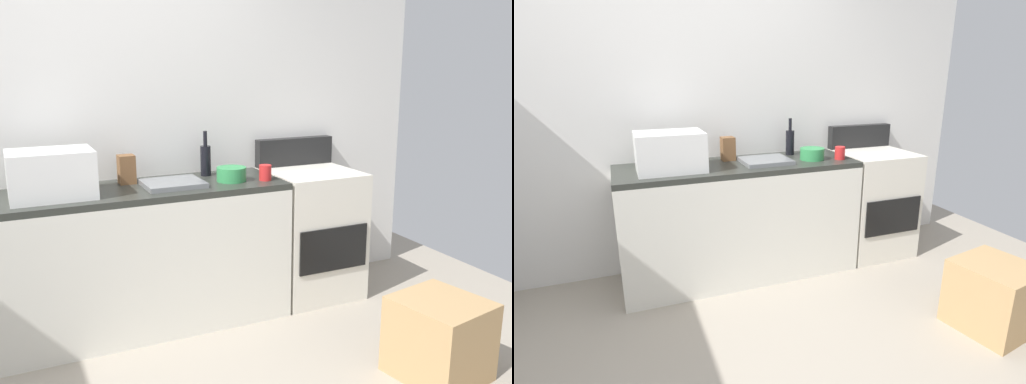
% 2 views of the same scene
% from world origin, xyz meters
% --- Properties ---
extents(wall_back, '(5.00, 0.10, 2.60)m').
position_xyz_m(wall_back, '(0.00, 1.55, 1.30)').
color(wall_back, silver).
rests_on(wall_back, ground_plane).
extents(kitchen_counter, '(1.80, 0.60, 0.90)m').
position_xyz_m(kitchen_counter, '(0.30, 1.20, 0.45)').
color(kitchen_counter, silver).
rests_on(kitchen_counter, ground_plane).
extents(stove_oven, '(0.60, 0.61, 1.10)m').
position_xyz_m(stove_oven, '(1.52, 1.21, 0.47)').
color(stove_oven, silver).
rests_on(stove_oven, ground_plane).
extents(microwave, '(0.46, 0.34, 0.27)m').
position_xyz_m(microwave, '(-0.20, 1.15, 1.04)').
color(microwave, white).
rests_on(microwave, kitchen_counter).
extents(sink_basin, '(0.36, 0.32, 0.03)m').
position_xyz_m(sink_basin, '(0.50, 1.16, 0.92)').
color(sink_basin, slate).
rests_on(sink_basin, kitchen_counter).
extents(wine_bottle, '(0.07, 0.07, 0.30)m').
position_xyz_m(wine_bottle, '(0.79, 1.37, 1.01)').
color(wine_bottle, black).
rests_on(wine_bottle, kitchen_counter).
extents(coffee_mug, '(0.08, 0.08, 0.10)m').
position_xyz_m(coffee_mug, '(1.09, 1.06, 0.95)').
color(coffee_mug, red).
rests_on(coffee_mug, kitchen_counter).
extents(knife_block, '(0.10, 0.10, 0.18)m').
position_xyz_m(knife_block, '(0.26, 1.35, 0.99)').
color(knife_block, brown).
rests_on(knife_block, kitchen_counter).
extents(mixing_bowl, '(0.19, 0.19, 0.09)m').
position_xyz_m(mixing_bowl, '(0.88, 1.14, 0.95)').
color(mixing_bowl, '#338C4C').
rests_on(mixing_bowl, kitchen_counter).
extents(cardboard_box_medium, '(0.50, 0.51, 0.43)m').
position_xyz_m(cardboard_box_medium, '(1.57, -0.07, 0.22)').
color(cardboard_box_medium, tan).
rests_on(cardboard_box_medium, ground_plane).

